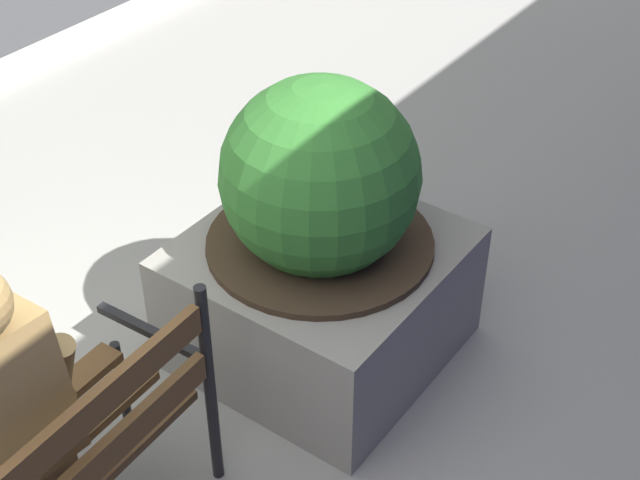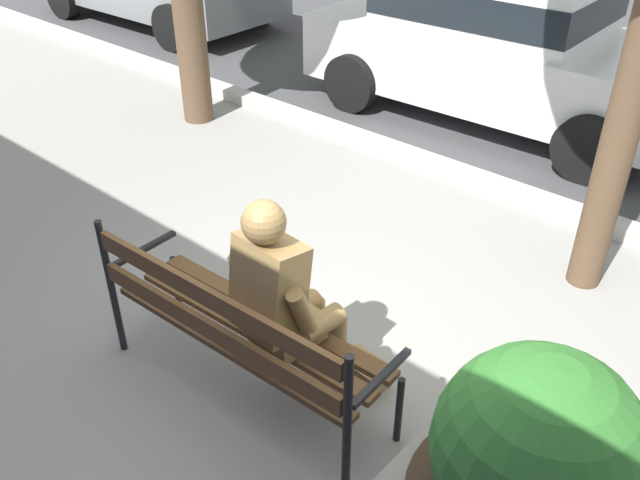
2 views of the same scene
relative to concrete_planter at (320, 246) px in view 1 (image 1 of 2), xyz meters
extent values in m
cylinder|color=black|center=(-0.84, 0.37, -0.35)|extent=(0.04, 0.04, 0.45)
cylinder|color=black|center=(-0.82, -0.10, -0.10)|extent=(0.04, 0.04, 0.95)
cube|color=black|center=(-0.83, 0.17, 0.05)|extent=(0.06, 0.48, 0.03)
cube|color=olive|center=(-1.49, 0.19, -0.01)|extent=(0.36, 0.34, 0.16)
cylinder|color=olive|center=(-1.27, 0.10, 0.26)|extent=(0.10, 0.19, 0.29)
cylinder|color=olive|center=(-1.25, 0.24, 0.09)|extent=(0.10, 0.27, 0.10)
cylinder|color=olive|center=(-1.39, 0.33, -0.05)|extent=(0.15, 0.37, 0.14)
cube|color=olive|center=(-1.24, 0.60, -0.49)|extent=(0.29, 0.20, 0.16)
cube|color=gray|center=(0.00, 0.00, -0.28)|extent=(1.05, 1.05, 0.57)
cylinder|color=#38281C|center=(0.00, 0.00, 0.02)|extent=(0.95, 0.95, 0.03)
sphere|color=#2D6B28|center=(0.00, 0.00, 0.34)|extent=(0.81, 0.81, 0.81)
camera|label=1|loc=(-2.47, -1.77, 2.32)|focal=51.69mm
camera|label=2|loc=(0.48, -1.77, 2.34)|focal=37.65mm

